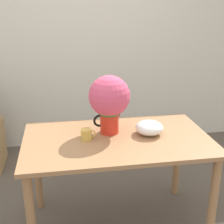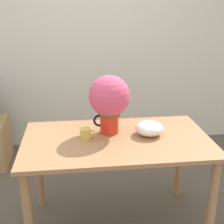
# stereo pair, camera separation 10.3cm
# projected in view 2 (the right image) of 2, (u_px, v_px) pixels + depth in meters

# --- Properties ---
(wall_back) EXTENTS (8.00, 0.05, 2.60)m
(wall_back) POSITION_uv_depth(u_px,v_px,m) (81.00, 39.00, 3.64)
(wall_back) COLOR silver
(wall_back) RESTS_ON ground_plane
(table) EXTENTS (1.37, 0.82, 0.77)m
(table) POSITION_uv_depth(u_px,v_px,m) (117.00, 151.00, 2.33)
(table) COLOR #A3754C
(table) RESTS_ON ground_plane
(flower_vase) EXTENTS (0.31, 0.31, 0.44)m
(flower_vase) POSITION_uv_depth(u_px,v_px,m) (109.00, 100.00, 2.31)
(flower_vase) COLOR red
(flower_vase) RESTS_ON table
(coffee_mug) EXTENTS (0.11, 0.08, 0.08)m
(coffee_mug) POSITION_uv_depth(u_px,v_px,m) (86.00, 134.00, 2.26)
(coffee_mug) COLOR gold
(coffee_mug) RESTS_ON table
(white_bowl) EXTENTS (0.21, 0.21, 0.10)m
(white_bowl) POSITION_uv_depth(u_px,v_px,m) (149.00, 128.00, 2.33)
(white_bowl) COLOR white
(white_bowl) RESTS_ON table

